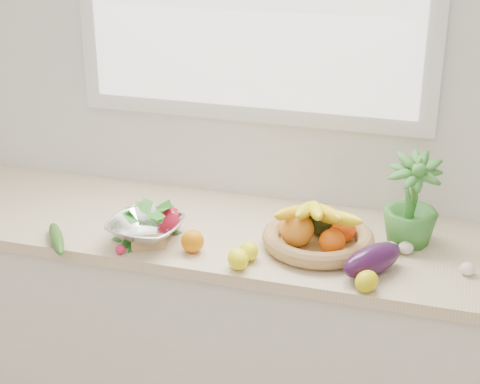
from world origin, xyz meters
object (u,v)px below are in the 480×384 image
(potted_herb, at_px, (411,202))
(colander_with_spinach, at_px, (145,224))
(eggplant, at_px, (372,260))
(cucumber, at_px, (56,238))
(fruit_basket, at_px, (317,232))
(apple, at_px, (169,219))

(potted_herb, bearing_deg, colander_with_spinach, -163.66)
(eggplant, relative_size, cucumber, 0.99)
(eggplant, height_order, cucumber, eggplant)
(cucumber, bearing_deg, eggplant, 6.03)
(fruit_basket, relative_size, colander_with_spinach, 1.76)
(eggplant, height_order, potted_herb, potted_herb)
(eggplant, bearing_deg, colander_with_spinach, -179.74)
(eggplant, relative_size, colander_with_spinach, 0.91)
(fruit_basket, distance_m, colander_with_spinach, 0.56)
(potted_herb, relative_size, fruit_basket, 0.71)
(cucumber, distance_m, potted_herb, 1.17)
(eggplant, distance_m, potted_herb, 0.28)
(potted_herb, distance_m, fruit_basket, 0.32)
(apple, height_order, fruit_basket, fruit_basket)
(cucumber, relative_size, colander_with_spinach, 0.91)
(colander_with_spinach, bearing_deg, potted_herb, 16.34)
(cucumber, height_order, fruit_basket, fruit_basket)
(apple, xyz_separation_m, colander_with_spinach, (-0.05, -0.09, 0.02))
(cucumber, xyz_separation_m, potted_herb, (1.11, 0.35, 0.13))
(cucumber, height_order, colander_with_spinach, colander_with_spinach)
(potted_herb, bearing_deg, apple, -169.23)
(apple, bearing_deg, fruit_basket, 3.73)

